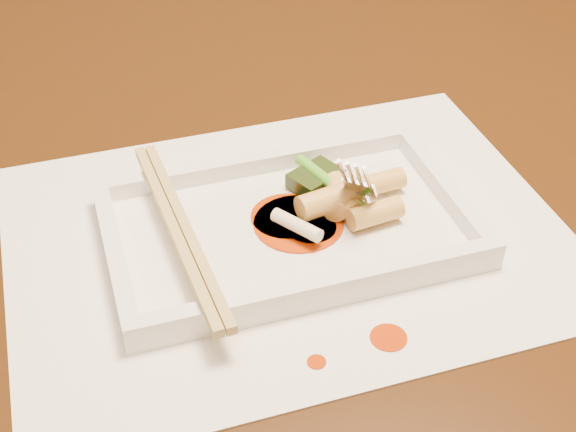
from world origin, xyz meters
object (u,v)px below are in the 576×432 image
object	(u,v)px
placemat	(288,236)
fork	(375,111)
plate_base	(288,231)
table	(357,244)
chopstick_a	(174,230)

from	to	relation	value
placemat	fork	size ratio (longest dim) A/B	2.86
fork	placemat	bearing A→B (deg)	-165.58
plate_base	fork	xyz separation A→B (m)	(0.07, 0.02, 0.08)
table	chopstick_a	distance (m)	0.23
placemat	chopstick_a	xyz separation A→B (m)	(-0.08, 0.00, 0.03)
plate_base	chopstick_a	distance (m)	0.08
table	plate_base	world-z (taller)	plate_base
plate_base	table	bearing A→B (deg)	42.14
table	placemat	size ratio (longest dim) A/B	3.50
placemat	table	bearing A→B (deg)	42.14
table	fork	xyz separation A→B (m)	(-0.02, -0.07, 0.18)
placemat	fork	xyz separation A→B (m)	(0.07, 0.02, 0.08)
placemat	plate_base	bearing A→B (deg)	0.00
chopstick_a	fork	bearing A→B (deg)	6.75
fork	plate_base	bearing A→B (deg)	-165.58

